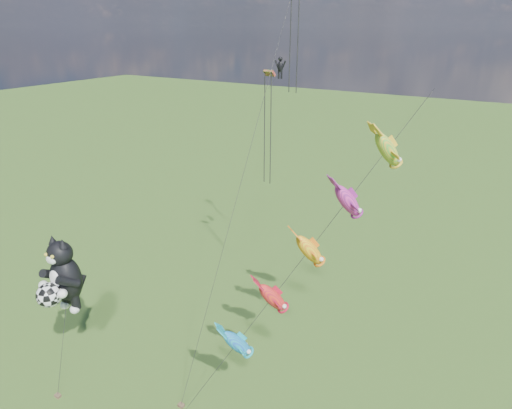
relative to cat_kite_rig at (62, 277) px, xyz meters
The scene contains 4 objects.
ground 8.12m from the cat_kite_rig, 91.33° to the right, with size 300.00×300.00×0.00m, color #214511.
cat_kite_rig is the anchor object (origin of this frame).
fish_windsock_rig 16.62m from the cat_kite_rig, 21.13° to the left, with size 10.76×11.96×20.20m.
parafoil_rig 21.35m from the cat_kite_rig, 63.89° to the left, with size 1.98×17.52×27.07m.
Camera 1 is at (23.64, -12.44, 23.35)m, focal length 30.00 mm.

